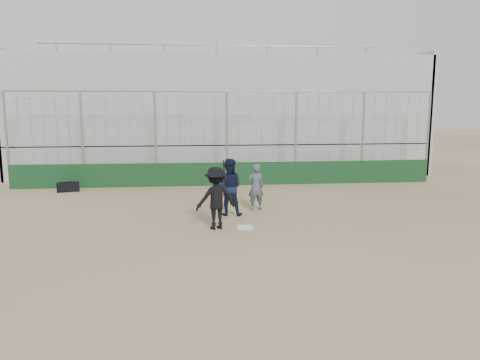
{
  "coord_description": "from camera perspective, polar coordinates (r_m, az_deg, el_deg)",
  "views": [
    {
      "loc": [
        -1.46,
        -12.92,
        3.56
      ],
      "look_at": [
        0.0,
        1.4,
        1.15
      ],
      "focal_mm": 35.0,
      "sensor_mm": 36.0,
      "label": 1
    }
  ],
  "objects": [
    {
      "name": "home_plate",
      "position": [
        13.48,
        0.61,
        -5.76
      ],
      "size": [
        0.44,
        0.44,
        0.02
      ],
      "primitive_type": "cube",
      "color": "white",
      "rests_on": "ground"
    },
    {
      "name": "umpire",
      "position": [
        15.52,
        1.93,
        -1.14
      ],
      "size": [
        0.64,
        0.51,
        1.39
      ],
      "primitive_type": "imported",
      "rotation": [
        0.0,
        0.0,
        3.41
      ],
      "color": "#474E5A",
      "rests_on": "ground"
    },
    {
      "name": "catcher_crouched",
      "position": [
        14.77,
        -1.37,
        -2.03
      ],
      "size": [
        0.99,
        0.83,
        1.22
      ],
      "color": "black",
      "rests_on": "ground"
    },
    {
      "name": "bleachers",
      "position": [
        24.92,
        -2.48,
        8.04
      ],
      "size": [
        20.25,
        6.7,
        6.98
      ],
      "color": "#989898",
      "rests_on": "ground"
    },
    {
      "name": "equipment_bag",
      "position": [
        20.0,
        -20.22,
        -0.8
      ],
      "size": [
        0.92,
        0.56,
        0.41
      ],
      "color": "black",
      "rests_on": "ground"
    },
    {
      "name": "ground",
      "position": [
        13.48,
        0.61,
        -5.81
      ],
      "size": [
        90.0,
        90.0,
        0.0
      ],
      "primitive_type": "plane",
      "color": "olive",
      "rests_on": "ground"
    },
    {
      "name": "backstop",
      "position": [
        20.15,
        -1.62,
        2.08
      ],
      "size": [
        18.1,
        0.25,
        4.04
      ],
      "color": "#103318",
      "rests_on": "ground"
    },
    {
      "name": "batter_at_plate",
      "position": [
        13.19,
        -2.97,
        -2.2
      ],
      "size": [
        1.29,
        0.97,
        1.92
      ],
      "color": "black",
      "rests_on": "ground"
    }
  ]
}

